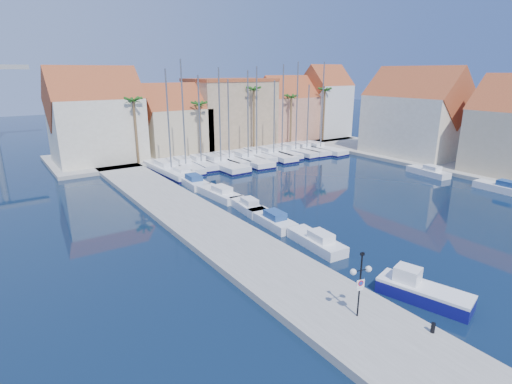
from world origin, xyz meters
TOP-DOWN VIEW (x-y plane):
  - ground at (0.00, 0.00)m, footprint 260.00×260.00m
  - quay_west at (-9.00, 13.50)m, footprint 6.00×77.00m
  - shore_north at (10.00, 48.00)m, footprint 54.00×16.00m
  - shore_east at (32.00, 15.00)m, footprint 12.00×60.00m
  - lamp_post at (-8.65, -1.45)m, footprint 1.25×0.57m
  - bollard at (-6.60, -4.58)m, footprint 0.22×0.22m
  - fishing_boat at (-3.69, -1.99)m, footprint 3.16×5.61m
  - motorboat_west_0 at (-3.64, 7.16)m, footprint 2.18×5.66m
  - motorboat_west_1 at (-3.72, 12.93)m, footprint 2.12×5.77m
  - motorboat_west_2 at (-3.48, 17.27)m, footprint 2.16×5.28m
  - motorboat_west_3 at (-3.65, 22.58)m, footprint 2.36×6.37m
  - motorboat_west_4 at (-3.87, 28.82)m, footprint 2.45×6.50m
  - motorboat_west_5 at (-3.69, 32.89)m, footprint 2.53×6.39m
  - motorboat_east_0 at (24.00, 6.29)m, footprint 2.15×5.90m
  - motorboat_east_1 at (23.99, 15.54)m, footprint 2.50×5.93m
  - sailboat_0 at (-3.93, 35.75)m, footprint 3.47×11.55m
  - sailboat_1 at (-1.35, 36.53)m, footprint 3.25×9.67m
  - sailboat_2 at (1.09, 36.63)m, footprint 2.50×8.21m
  - sailboat_3 at (3.38, 35.37)m, footprint 3.54×12.10m
  - sailboat_4 at (5.60, 36.60)m, footprint 2.88×9.42m
  - sailboat_5 at (8.15, 35.46)m, footprint 3.56×11.62m
  - sailboat_6 at (10.57, 36.64)m, footprint 2.62×9.09m
  - sailboat_7 at (13.38, 36.09)m, footprint 3.35×10.76m
  - sailboat_8 at (15.36, 36.45)m, footprint 2.91×9.44m
  - sailboat_9 at (18.13, 36.47)m, footprint 3.28×10.35m
  - sailboat_10 at (20.54, 36.44)m, footprint 2.91×10.48m
  - sailboat_11 at (22.79, 35.63)m, footprint 3.74×11.26m
  - building_0 at (-10.00, 47.00)m, footprint 12.30×9.00m
  - building_1 at (2.00, 47.00)m, footprint 10.30×8.00m
  - building_2 at (13.00, 48.00)m, footprint 14.20×10.20m
  - building_3 at (25.00, 47.00)m, footprint 10.30×8.00m
  - building_4 at (34.00, 46.00)m, footprint 8.30×8.00m
  - building_6 at (32.00, 24.00)m, footprint 9.00×14.30m
  - palm_0 at (-6.00, 42.00)m, footprint 2.60×2.60m
  - palm_1 at (4.00, 42.00)m, footprint 2.60×2.60m
  - palm_2 at (14.00, 42.00)m, footprint 2.60×2.60m
  - palm_3 at (22.00, 42.00)m, footprint 2.60×2.60m
  - palm_4 at (30.00, 42.00)m, footprint 2.60×2.60m

SIDE VIEW (x-z plane):
  - ground at x=0.00m, z-range 0.00..0.00m
  - quay_west at x=-9.00m, z-range 0.00..0.50m
  - shore_north at x=10.00m, z-range 0.00..0.50m
  - shore_east at x=32.00m, z-range 0.00..0.50m
  - motorboat_west_0 at x=-3.64m, z-range -0.19..1.21m
  - motorboat_west_1 at x=-3.72m, z-range -0.19..1.21m
  - motorboat_west_2 at x=-3.48m, z-range -0.19..1.21m
  - motorboat_west_3 at x=-3.65m, z-range -0.19..1.21m
  - motorboat_west_4 at x=-3.87m, z-range -0.19..1.21m
  - motorboat_west_5 at x=-3.69m, z-range -0.19..1.21m
  - motorboat_east_0 at x=24.00m, z-range -0.19..1.21m
  - motorboat_east_1 at x=23.99m, z-range -0.19..1.21m
  - sailboat_10 at x=20.54m, z-range -5.00..6.13m
  - sailboat_7 at x=13.38m, z-range -5.37..6.51m
  - sailboat_3 at x=3.38m, z-range -6.27..7.42m
  - sailboat_5 at x=8.15m, z-range -6.11..7.26m
  - sailboat_0 at x=-3.93m, z-range -6.17..7.33m
  - sailboat_4 at x=5.60m, z-range -5.47..6.65m
  - sailboat_11 at x=22.79m, z-range -6.71..7.90m
  - sailboat_9 at x=18.13m, z-range -6.70..7.92m
  - fishing_boat at x=-3.69m, z-range -0.31..1.55m
  - sailboat_8 at x=15.36m, z-range -6.49..7.73m
  - sailboat_6 at x=10.57m, z-range -6.32..7.57m
  - sailboat_1 at x=-1.35m, z-range -6.74..7.99m
  - sailboat_2 at x=1.09m, z-range -5.74..6.99m
  - bollard at x=-6.60m, z-range 0.50..1.04m
  - lamp_post at x=-8.65m, z-range 1.09..4.85m
  - building_1 at x=2.00m, z-range -0.20..10.80m
  - building_3 at x=25.00m, z-range -0.14..11.86m
  - building_2 at x=13.00m, z-range 0.51..12.01m
  - building_6 at x=32.00m, z-range -0.23..13.27m
  - building_0 at x=-10.00m, z-range -0.23..13.27m
  - building_4 at x=34.00m, z-range -0.03..13.97m
  - palm_1 at x=4.00m, z-range 3.56..12.71m
  - palm_3 at x=22.00m, z-range 3.78..13.43m
  - palm_0 at x=-6.00m, z-range 4.00..14.15m
  - palm_4 at x=30.00m, z-range 4.22..14.87m
  - palm_2 at x=14.00m, z-range 4.44..15.59m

